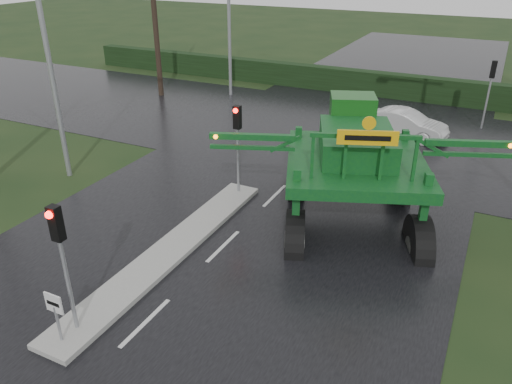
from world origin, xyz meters
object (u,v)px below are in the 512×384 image
at_px(traffic_signal_near, 60,243).
at_px(white_sedan, 403,137).
at_px(street_light_left_near, 49,26).
at_px(crop_sprayer, 298,166).
at_px(traffic_signal_mid, 237,131).
at_px(keep_left_sign, 55,310).
at_px(traffic_signal_far, 491,79).

height_order(traffic_signal_near, white_sedan, traffic_signal_near).
height_order(street_light_left_near, crop_sprayer, street_light_left_near).
relative_size(traffic_signal_mid, street_light_left_near, 0.35).
xyz_separation_m(keep_left_sign, street_light_left_near, (-6.89, 7.50, 4.93)).
distance_m(traffic_signal_mid, white_sedan, 10.66).
bearing_deg(keep_left_sign, traffic_signal_far, 70.07).
bearing_deg(traffic_signal_far, street_light_left_near, 43.63).
height_order(traffic_signal_mid, traffic_signal_far, same).
height_order(keep_left_sign, traffic_signal_mid, traffic_signal_mid).
distance_m(keep_left_sign, traffic_signal_mid, 9.12).
relative_size(keep_left_sign, traffic_signal_far, 0.38).
relative_size(traffic_signal_near, traffic_signal_mid, 1.00).
distance_m(street_light_left_near, crop_sprayer, 10.63).
bearing_deg(white_sedan, crop_sprayer, -177.05).
height_order(traffic_signal_far, crop_sprayer, crop_sprayer).
bearing_deg(crop_sprayer, keep_left_sign, -135.42).
height_order(street_light_left_near, white_sedan, street_light_left_near).
bearing_deg(crop_sprayer, street_light_left_near, 155.92).
xyz_separation_m(keep_left_sign, traffic_signal_near, (0.00, 0.49, 1.53)).
xyz_separation_m(traffic_signal_mid, crop_sprayer, (3.15, -2.02, -0.02)).
distance_m(traffic_signal_mid, traffic_signal_far, 14.75).
bearing_deg(traffic_signal_near, white_sedan, 76.23).
height_order(traffic_signal_mid, street_light_left_near, street_light_left_near).
relative_size(traffic_signal_far, white_sedan, 0.86).
xyz_separation_m(traffic_signal_near, traffic_signal_mid, (0.00, 8.50, 0.00)).
bearing_deg(crop_sprayer, white_sedan, 62.78).
distance_m(keep_left_sign, street_light_left_near, 11.32).
height_order(traffic_signal_mid, crop_sprayer, crop_sprayer).
relative_size(keep_left_sign, traffic_signal_mid, 0.38).
xyz_separation_m(street_light_left_near, crop_sprayer, (10.05, -0.53, -3.42)).
distance_m(traffic_signal_far, crop_sprayer, 15.26).
height_order(traffic_signal_near, traffic_signal_mid, same).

